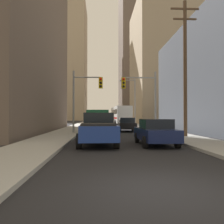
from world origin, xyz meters
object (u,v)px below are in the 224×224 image
at_px(sedan_white, 98,123).
at_px(traffic_signal_near_left, 86,92).
at_px(traffic_signal_near_right, 141,92).
at_px(cargo_van_green, 98,120).
at_px(city_bus, 121,115).
at_px(pickup_truck_blue, 98,129).
at_px(sedan_navy, 155,132).
at_px(sedan_black, 127,124).

xyz_separation_m(sedan_white, traffic_signal_near_left, (-1.02, -8.22, 3.22)).
relative_size(traffic_signal_near_left, traffic_signal_near_right, 1.00).
height_order(cargo_van_green, traffic_signal_near_right, traffic_signal_near_right).
xyz_separation_m(city_bus, traffic_signal_near_right, (0.13, -20.90, 2.09)).
bearing_deg(pickup_truck_blue, sedan_navy, -8.93).
bearing_deg(pickup_truck_blue, traffic_signal_near_right, 64.24).
xyz_separation_m(sedan_black, traffic_signal_near_right, (0.97, -3.58, 3.25)).
relative_size(sedan_black, traffic_signal_near_right, 0.71).
xyz_separation_m(cargo_van_green, sedan_white, (-0.16, 7.17, -0.52)).
height_order(sedan_navy, traffic_signal_near_left, traffic_signal_near_left).
bearing_deg(traffic_signal_near_right, sedan_navy, -94.56).
bearing_deg(traffic_signal_near_left, sedan_white, 82.95).
relative_size(pickup_truck_blue, sedan_black, 1.29).
bearing_deg(pickup_truck_blue, city_bus, 82.40).
height_order(sedan_black, sedan_white, same).
xyz_separation_m(pickup_truck_blue, traffic_signal_near_right, (4.03, 8.36, 3.09)).
relative_size(pickup_truck_blue, traffic_signal_near_left, 0.91).
distance_m(city_bus, sedan_white, 13.38).
bearing_deg(sedan_white, city_bus, 72.03).
height_order(pickup_truck_blue, sedan_navy, pickup_truck_blue).
relative_size(cargo_van_green, sedan_black, 1.24).
relative_size(sedan_white, traffic_signal_near_left, 0.70).
bearing_deg(city_bus, pickup_truck_blue, -97.60).
distance_m(cargo_van_green, sedan_black, 4.04).
bearing_deg(sedan_navy, traffic_signal_near_right, 85.44).
distance_m(sedan_navy, traffic_signal_near_right, 9.49).
bearing_deg(pickup_truck_blue, sedan_black, 75.61).
height_order(sedan_navy, sedan_black, same).
height_order(sedan_black, traffic_signal_near_left, traffic_signal_near_left).
relative_size(cargo_van_green, traffic_signal_near_left, 0.88).
bearing_deg(sedan_navy, cargo_van_green, 108.76).
height_order(sedan_white, traffic_signal_near_right, traffic_signal_near_right).
bearing_deg(traffic_signal_near_left, cargo_van_green, 41.67).
distance_m(sedan_white, traffic_signal_near_left, 8.89).
bearing_deg(city_bus, sedan_navy, -91.11).
xyz_separation_m(cargo_van_green, sedan_navy, (3.37, -9.93, -0.52)).
xyz_separation_m(traffic_signal_near_left, traffic_signal_near_right, (5.26, 0.00, 0.03)).
bearing_deg(sedan_white, traffic_signal_near_left, -97.05).
height_order(pickup_truck_blue, cargo_van_green, cargo_van_green).
xyz_separation_m(city_bus, pickup_truck_blue, (-3.90, -29.26, -1.00)).
distance_m(pickup_truck_blue, traffic_signal_near_right, 9.78).
bearing_deg(sedan_white, sedan_black, -54.82).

